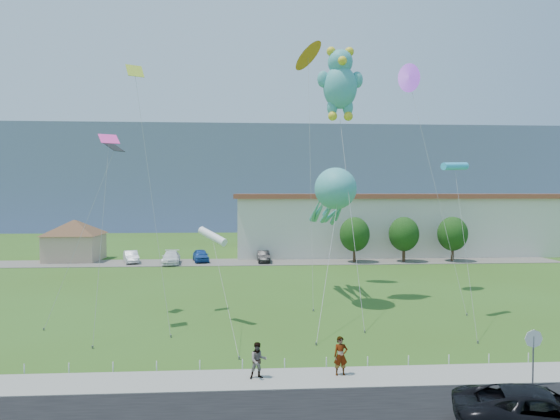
{
  "coord_description": "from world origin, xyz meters",
  "views": [
    {
      "loc": [
        -2.74,
        -24.63,
        8.37
      ],
      "look_at": [
        -0.62,
        8.0,
        7.22
      ],
      "focal_mm": 32.0,
      "sensor_mm": 36.0,
      "label": 1
    }
  ],
  "objects_px": {
    "suv": "(542,414)",
    "parked_car_white": "(171,257)",
    "parked_car_black": "(263,256)",
    "warehouse": "(451,223)",
    "parked_car_blue": "(201,255)",
    "parked_car_silver": "(131,257)",
    "pedestrian_left": "(341,356)",
    "teddy_bear_kite": "(340,82)",
    "octopus_kite": "(333,198)",
    "pedestrian_right": "(258,360)",
    "stop_sign": "(533,344)",
    "pavilion": "(75,236)"
  },
  "relations": [
    {
      "from": "suv",
      "to": "parked_car_white",
      "type": "height_order",
      "value": "suv"
    },
    {
      "from": "parked_car_white",
      "to": "parked_car_black",
      "type": "bearing_deg",
      "value": -1.86
    },
    {
      "from": "warehouse",
      "to": "parked_car_blue",
      "type": "distance_m",
      "value": 35.54
    },
    {
      "from": "parked_car_silver",
      "to": "parked_car_white",
      "type": "relative_size",
      "value": 0.86
    },
    {
      "from": "parked_car_white",
      "to": "pedestrian_left",
      "type": "bearing_deg",
      "value": -75.73
    },
    {
      "from": "parked_car_silver",
      "to": "parked_car_white",
      "type": "xyz_separation_m",
      "value": [
        4.87,
        -1.13,
        0.02
      ]
    },
    {
      "from": "suv",
      "to": "teddy_bear_kite",
      "type": "relative_size",
      "value": 0.3
    },
    {
      "from": "parked_car_black",
      "to": "parked_car_white",
      "type": "bearing_deg",
      "value": -178.03
    },
    {
      "from": "parked_car_blue",
      "to": "pedestrian_left",
      "type": "bearing_deg",
      "value": -86.67
    },
    {
      "from": "parked_car_black",
      "to": "pedestrian_left",
      "type": "bearing_deg",
      "value": -88.09
    },
    {
      "from": "parked_car_silver",
      "to": "parked_car_blue",
      "type": "relative_size",
      "value": 0.99
    },
    {
      "from": "octopus_kite",
      "to": "teddy_bear_kite",
      "type": "relative_size",
      "value": 0.82
    },
    {
      "from": "suv",
      "to": "pedestrian_right",
      "type": "height_order",
      "value": "pedestrian_right"
    },
    {
      "from": "pedestrian_left",
      "to": "parked_car_black",
      "type": "xyz_separation_m",
      "value": [
        -2.31,
        37.35,
        -0.25
      ]
    },
    {
      "from": "stop_sign",
      "to": "suv",
      "type": "relative_size",
      "value": 0.43
    },
    {
      "from": "stop_sign",
      "to": "teddy_bear_kite",
      "type": "height_order",
      "value": "teddy_bear_kite"
    },
    {
      "from": "stop_sign",
      "to": "teddy_bear_kite",
      "type": "xyz_separation_m",
      "value": [
        -5.17,
        17.52,
        14.94
      ]
    },
    {
      "from": "pedestrian_right",
      "to": "octopus_kite",
      "type": "distance_m",
      "value": 17.94
    },
    {
      "from": "parked_car_silver",
      "to": "teddy_bear_kite",
      "type": "height_order",
      "value": "teddy_bear_kite"
    },
    {
      "from": "parked_car_black",
      "to": "parked_car_silver",
      "type": "bearing_deg",
      "value": 176.73
    },
    {
      "from": "pedestrian_left",
      "to": "parked_car_blue",
      "type": "relative_size",
      "value": 0.41
    },
    {
      "from": "pedestrian_right",
      "to": "parked_car_black",
      "type": "distance_m",
      "value": 37.54
    },
    {
      "from": "pavilion",
      "to": "suv",
      "type": "height_order",
      "value": "pavilion"
    },
    {
      "from": "octopus_kite",
      "to": "teddy_bear_kite",
      "type": "bearing_deg",
      "value": 44.4
    },
    {
      "from": "pedestrian_right",
      "to": "parked_car_blue",
      "type": "relative_size",
      "value": 0.38
    },
    {
      "from": "pedestrian_left",
      "to": "parked_car_silver",
      "type": "height_order",
      "value": "pedestrian_left"
    },
    {
      "from": "stop_sign",
      "to": "parked_car_white",
      "type": "relative_size",
      "value": 0.51
    },
    {
      "from": "stop_sign",
      "to": "octopus_kite",
      "type": "xyz_separation_m",
      "value": [
        -5.82,
        16.88,
        6.13
      ]
    },
    {
      "from": "octopus_kite",
      "to": "pavilion",
      "type": "bearing_deg",
      "value": 137.54
    },
    {
      "from": "pedestrian_left",
      "to": "parked_car_black",
      "type": "height_order",
      "value": "pedestrian_left"
    },
    {
      "from": "parked_car_white",
      "to": "octopus_kite",
      "type": "bearing_deg",
      "value": -59.84
    },
    {
      "from": "parked_car_silver",
      "to": "warehouse",
      "type": "bearing_deg",
      "value": -7.07
    },
    {
      "from": "pedestrian_left",
      "to": "parked_car_white",
      "type": "distance_m",
      "value": 38.96
    },
    {
      "from": "parked_car_silver",
      "to": "stop_sign",
      "type": "bearing_deg",
      "value": -75.21
    },
    {
      "from": "parked_car_silver",
      "to": "octopus_kite",
      "type": "distance_m",
      "value": 31.2
    },
    {
      "from": "suv",
      "to": "parked_car_silver",
      "type": "xyz_separation_m",
      "value": [
        -23.82,
        43.85,
        -0.11
      ]
    },
    {
      "from": "parked_car_blue",
      "to": "parked_car_black",
      "type": "relative_size",
      "value": 1.06
    },
    {
      "from": "pedestrian_right",
      "to": "parked_car_silver",
      "type": "distance_m",
      "value": 40.57
    },
    {
      "from": "parked_car_white",
      "to": "parked_car_black",
      "type": "distance_m",
      "value": 10.86
    },
    {
      "from": "pedestrian_left",
      "to": "pavilion",
      "type": "bearing_deg",
      "value": 120.03
    },
    {
      "from": "parked_car_blue",
      "to": "octopus_kite",
      "type": "distance_m",
      "value": 27.0
    },
    {
      "from": "pedestrian_left",
      "to": "parked_car_blue",
      "type": "height_order",
      "value": "pedestrian_left"
    },
    {
      "from": "stop_sign",
      "to": "teddy_bear_kite",
      "type": "distance_m",
      "value": 23.6
    },
    {
      "from": "parked_car_silver",
      "to": "octopus_kite",
      "type": "bearing_deg",
      "value": -66.79
    },
    {
      "from": "stop_sign",
      "to": "parked_car_blue",
      "type": "xyz_separation_m",
      "value": [
        -17.9,
        39.92,
        -1.08
      ]
    },
    {
      "from": "teddy_bear_kite",
      "to": "parked_car_blue",
      "type": "bearing_deg",
      "value": 119.61
    },
    {
      "from": "pavilion",
      "to": "warehouse",
      "type": "xyz_separation_m",
      "value": [
        50.0,
        6.0,
        1.1
      ]
    },
    {
      "from": "parked_car_silver",
      "to": "parked_car_blue",
      "type": "distance_m",
      "value": 8.19
    },
    {
      "from": "pedestrian_right",
      "to": "teddy_bear_kite",
      "type": "distance_m",
      "value": 23.52
    },
    {
      "from": "stop_sign",
      "to": "octopus_kite",
      "type": "bearing_deg",
      "value": 109.03
    }
  ]
}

